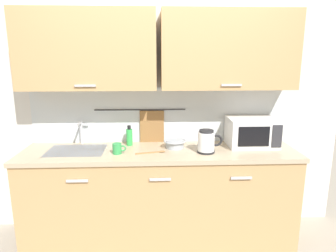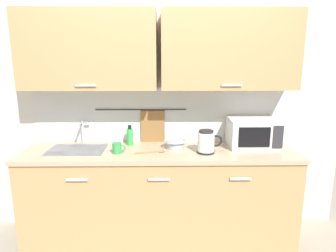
{
  "view_description": "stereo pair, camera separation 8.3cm",
  "coord_description": "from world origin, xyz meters",
  "px_view_note": "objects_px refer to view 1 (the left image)",
  "views": [
    {
      "loc": [
        -0.04,
        -2.38,
        1.74
      ],
      "look_at": [
        0.08,
        0.33,
        1.12
      ],
      "focal_mm": 32.3,
      "sensor_mm": 36.0,
      "label": 1
    },
    {
      "loc": [
        0.04,
        -2.38,
        1.74
      ],
      "look_at": [
        0.08,
        0.33,
        1.12
      ],
      "focal_mm": 32.3,
      "sensor_mm": 36.0,
      "label": 2
    }
  ],
  "objects_px": {
    "dish_soap_bottle": "(129,137)",
    "mug_near_sink": "(117,149)",
    "mixing_bowl": "(175,143)",
    "electric_kettle": "(207,142)",
    "microwave": "(252,132)",
    "wooden_spoon": "(154,152)"
  },
  "relations": [
    {
      "from": "mug_near_sink",
      "to": "dish_soap_bottle",
      "type": "bearing_deg",
      "value": 71.73
    },
    {
      "from": "microwave",
      "to": "mug_near_sink",
      "type": "xyz_separation_m",
      "value": [
        -1.27,
        -0.2,
        -0.09
      ]
    },
    {
      "from": "microwave",
      "to": "electric_kettle",
      "type": "xyz_separation_m",
      "value": [
        -0.47,
        -0.2,
        -0.03
      ]
    },
    {
      "from": "electric_kettle",
      "to": "dish_soap_bottle",
      "type": "bearing_deg",
      "value": 159.83
    },
    {
      "from": "dish_soap_bottle",
      "to": "mixing_bowl",
      "type": "relative_size",
      "value": 0.92
    },
    {
      "from": "mixing_bowl",
      "to": "wooden_spoon",
      "type": "height_order",
      "value": "mixing_bowl"
    },
    {
      "from": "microwave",
      "to": "mixing_bowl",
      "type": "distance_m",
      "value": 0.75
    },
    {
      "from": "electric_kettle",
      "to": "dish_soap_bottle",
      "type": "distance_m",
      "value": 0.76
    },
    {
      "from": "electric_kettle",
      "to": "dish_soap_bottle",
      "type": "xyz_separation_m",
      "value": [
        -0.71,
        0.26,
        -0.01
      ]
    },
    {
      "from": "dish_soap_bottle",
      "to": "wooden_spoon",
      "type": "bearing_deg",
      "value": -46.38
    },
    {
      "from": "electric_kettle",
      "to": "mug_near_sink",
      "type": "relative_size",
      "value": 1.89
    },
    {
      "from": "microwave",
      "to": "mug_near_sink",
      "type": "height_order",
      "value": "microwave"
    },
    {
      "from": "dish_soap_bottle",
      "to": "mug_near_sink",
      "type": "relative_size",
      "value": 1.63
    },
    {
      "from": "electric_kettle",
      "to": "mixing_bowl",
      "type": "distance_m",
      "value": 0.32
    },
    {
      "from": "dish_soap_bottle",
      "to": "wooden_spoon",
      "type": "height_order",
      "value": "dish_soap_bottle"
    },
    {
      "from": "dish_soap_bottle",
      "to": "mug_near_sink",
      "type": "xyz_separation_m",
      "value": [
        -0.09,
        -0.26,
        -0.04
      ]
    },
    {
      "from": "electric_kettle",
      "to": "microwave",
      "type": "bearing_deg",
      "value": 23.03
    },
    {
      "from": "electric_kettle",
      "to": "mixing_bowl",
      "type": "bearing_deg",
      "value": 151.26
    },
    {
      "from": "dish_soap_bottle",
      "to": "electric_kettle",
      "type": "bearing_deg",
      "value": -20.17
    },
    {
      "from": "mug_near_sink",
      "to": "mixing_bowl",
      "type": "distance_m",
      "value": 0.54
    },
    {
      "from": "dish_soap_bottle",
      "to": "mixing_bowl",
      "type": "xyz_separation_m",
      "value": [
        0.44,
        -0.11,
        -0.04
      ]
    },
    {
      "from": "mug_near_sink",
      "to": "mixing_bowl",
      "type": "height_order",
      "value": "mug_near_sink"
    }
  ]
}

